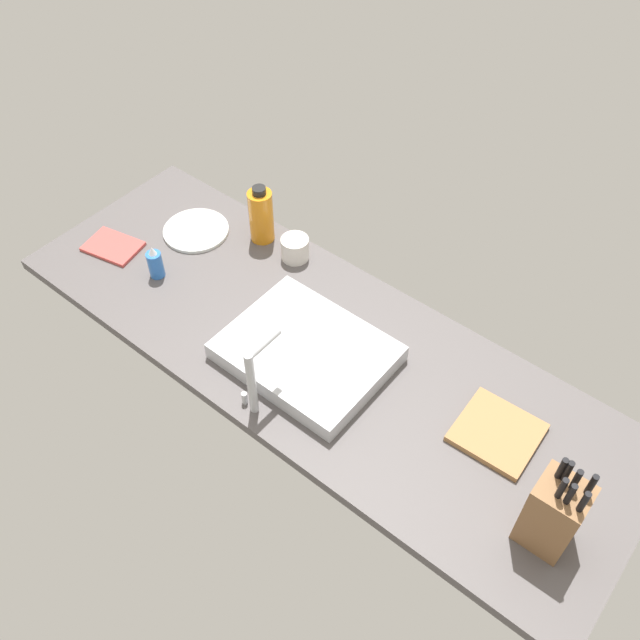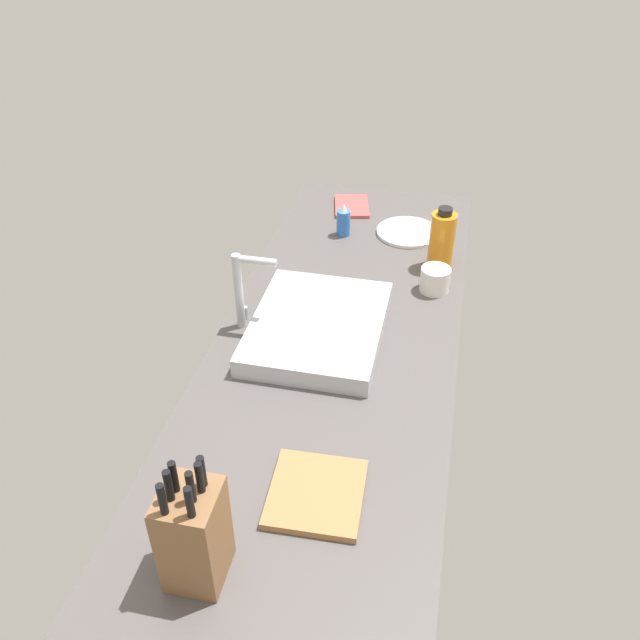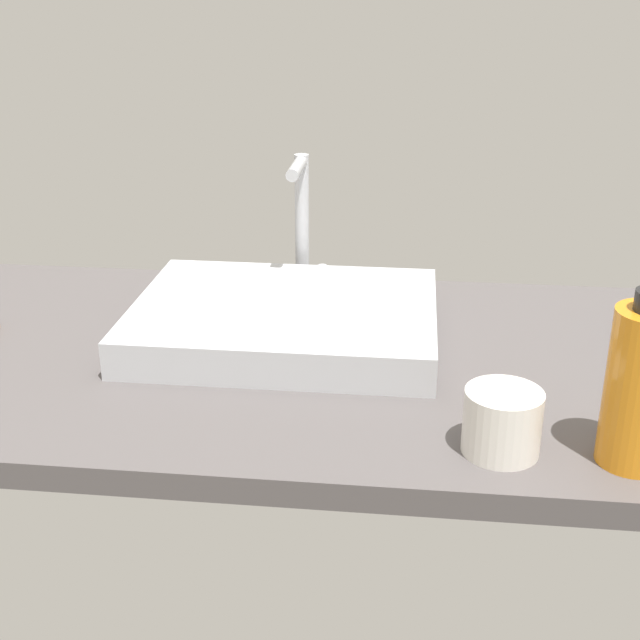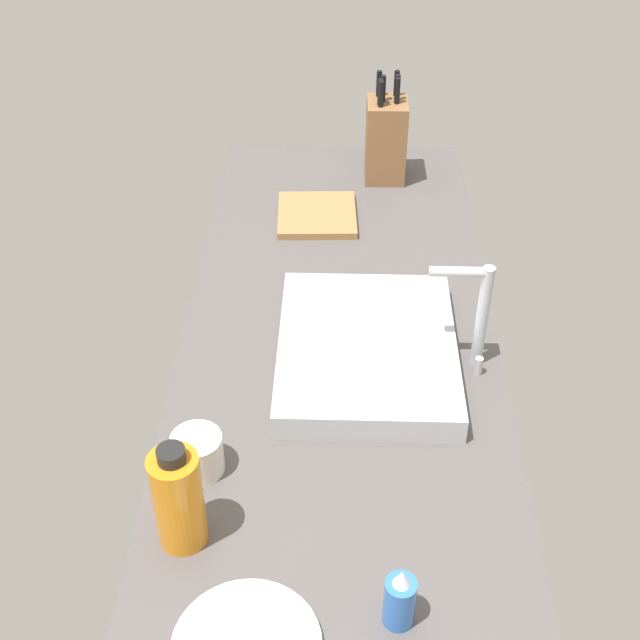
# 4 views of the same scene
# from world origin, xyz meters

# --- Properties ---
(countertop_slab) EXTENTS (1.91, 0.66, 0.04)m
(countertop_slab) POSITION_xyz_m (0.00, 0.00, 0.02)
(countertop_slab) COLOR #514C4C
(countertop_slab) RESTS_ON ground
(sink_basin) EXTENTS (0.45, 0.35, 0.05)m
(sink_basin) POSITION_xyz_m (-0.02, 0.06, 0.06)
(sink_basin) COLOR #B7BABF
(sink_basin) RESTS_ON countertop_slab
(faucet) EXTENTS (0.06, 0.12, 0.23)m
(faucet) POSITION_xyz_m (-0.02, 0.26, 0.17)
(faucet) COLOR #B7BABF
(faucet) RESTS_ON countertop_slab
(knife_block) EXTENTS (0.11, 0.11, 0.28)m
(knife_block) POSITION_xyz_m (-0.77, 0.11, 0.15)
(knife_block) COLOR brown
(knife_block) RESTS_ON countertop_slab
(cutting_board) EXTENTS (0.21, 0.20, 0.02)m
(cutting_board) POSITION_xyz_m (-0.56, -0.06, 0.04)
(cutting_board) COLOR #9E7042
(cutting_board) RESTS_ON countertop_slab
(soap_bottle) EXTENTS (0.05, 0.05, 0.12)m
(soap_bottle) POSITION_xyz_m (0.56, 0.09, 0.08)
(soap_bottle) COLOR blue
(soap_bottle) RESTS_ON countertop_slab
(water_bottle) EXTENTS (0.08, 0.08, 0.20)m
(water_bottle) POSITION_xyz_m (0.42, -0.24, 0.13)
(water_bottle) COLOR orange
(water_bottle) RESTS_ON countertop_slab
(coffee_mug) EXTENTS (0.09, 0.09, 0.08)m
(coffee_mug) POSITION_xyz_m (0.28, -0.24, 0.07)
(coffee_mug) COLOR silver
(coffee_mug) RESTS_ON countertop_slab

